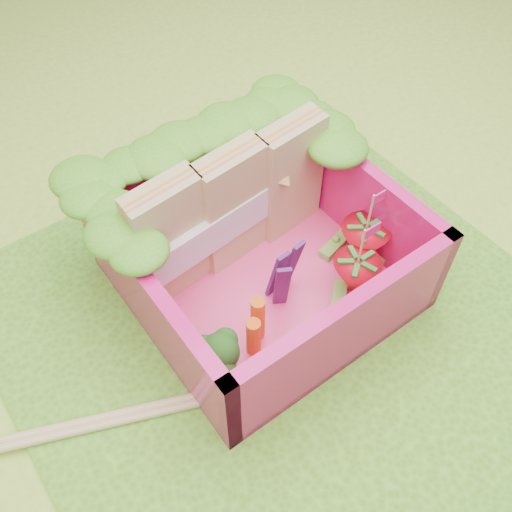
{
  "coord_description": "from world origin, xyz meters",
  "views": [
    {
      "loc": [
        -1.03,
        -1.2,
        2.5
      ],
      "look_at": [
        0.03,
        0.24,
        0.28
      ],
      "focal_mm": 40.0,
      "sensor_mm": 36.0,
      "label": 1
    }
  ],
  "objects_px": {
    "bento_box": "(261,250)",
    "chopsticks": "(76,427)",
    "strawberry_right": "(363,244)",
    "sandwich_stack": "(233,206)",
    "broccoli": "(215,357)",
    "strawberry_left": "(355,277)"
  },
  "relations": [
    {
      "from": "strawberry_right",
      "to": "broccoli",
      "type": "bearing_deg",
      "value": -173.52
    },
    {
      "from": "sandwich_stack",
      "to": "strawberry_right",
      "type": "bearing_deg",
      "value": -43.62
    },
    {
      "from": "bento_box",
      "to": "strawberry_right",
      "type": "relative_size",
      "value": 2.61
    },
    {
      "from": "sandwich_stack",
      "to": "strawberry_right",
      "type": "distance_m",
      "value": 0.71
    },
    {
      "from": "chopsticks",
      "to": "broccoli",
      "type": "bearing_deg",
      "value": -15.27
    },
    {
      "from": "sandwich_stack",
      "to": "chopsticks",
      "type": "bearing_deg",
      "value": -160.28
    },
    {
      "from": "broccoli",
      "to": "strawberry_left",
      "type": "height_order",
      "value": "strawberry_left"
    },
    {
      "from": "chopsticks",
      "to": "bento_box",
      "type": "bearing_deg",
      "value": 8.28
    },
    {
      "from": "broccoli",
      "to": "chopsticks",
      "type": "bearing_deg",
      "value": 164.73
    },
    {
      "from": "strawberry_left",
      "to": "sandwich_stack",
      "type": "bearing_deg",
      "value": 118.18
    },
    {
      "from": "bento_box",
      "to": "strawberry_left",
      "type": "height_order",
      "value": "bento_box"
    },
    {
      "from": "strawberry_right",
      "to": "chopsticks",
      "type": "height_order",
      "value": "strawberry_right"
    },
    {
      "from": "sandwich_stack",
      "to": "strawberry_right",
      "type": "relative_size",
      "value": 2.47
    },
    {
      "from": "sandwich_stack",
      "to": "strawberry_left",
      "type": "relative_size",
      "value": 2.55
    },
    {
      "from": "chopsticks",
      "to": "sandwich_stack",
      "type": "bearing_deg",
      "value": 19.72
    },
    {
      "from": "broccoli",
      "to": "strawberry_right",
      "type": "height_order",
      "value": "strawberry_right"
    },
    {
      "from": "bento_box",
      "to": "chopsticks",
      "type": "height_order",
      "value": "bento_box"
    },
    {
      "from": "sandwich_stack",
      "to": "strawberry_right",
      "type": "height_order",
      "value": "sandwich_stack"
    },
    {
      "from": "bento_box",
      "to": "strawberry_left",
      "type": "relative_size",
      "value": 2.7
    },
    {
      "from": "broccoli",
      "to": "strawberry_right",
      "type": "xyz_separation_m",
      "value": [
        1.0,
        0.11,
        -0.04
      ]
    },
    {
      "from": "bento_box",
      "to": "broccoli",
      "type": "bearing_deg",
      "value": -145.95
    },
    {
      "from": "strawberry_left",
      "to": "chopsticks",
      "type": "xyz_separation_m",
      "value": [
        -1.47,
        0.19,
        -0.16
      ]
    }
  ]
}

